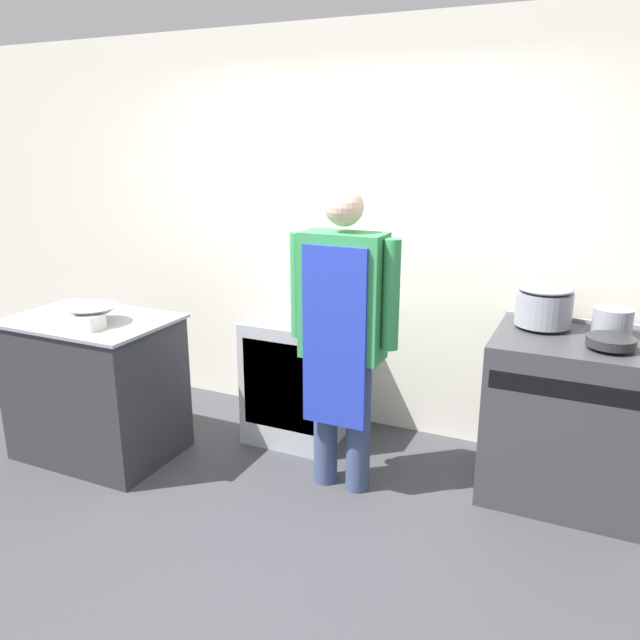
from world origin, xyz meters
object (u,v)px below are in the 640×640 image
mixing_bowl (92,315)px  sauce_pot (613,320)px  fridge_unit (301,376)px  stock_pot (544,304)px  saute_pan (611,341)px  stove (566,417)px  person_cook (342,325)px  plastic_tub (90,322)px

mixing_bowl → sauce_pot: (2.83, 0.94, 0.06)m
fridge_unit → stock_pot: bearing=2.6°
fridge_unit → saute_pan: bearing=-5.6°
stove → mixing_bowl: (-2.66, -0.81, 0.49)m
person_cook → stock_pot: person_cook is taller
stock_pot → plastic_tub: bearing=-156.7°
person_cook → stove: bearing=21.5°
plastic_tub → stock_pot: (2.39, 1.03, 0.12)m
person_cook → stock_pot: 1.15m
mixing_bowl → stove: bearing=16.9°
stove → plastic_tub: plastic_tub is taller
stove → stock_pot: stock_pot is taller
sauce_pot → stock_pot: bearing=180.0°
fridge_unit → sauce_pot: size_ratio=4.05×
saute_pan → person_cook: bearing=-165.8°
person_cook → mixing_bowl: (-1.48, -0.34, -0.03)m
stock_pot → sauce_pot: 0.36m
saute_pan → sauce_pot: 0.26m
stove → sauce_pot: (0.17, 0.13, 0.55)m
mixing_bowl → stock_pot: (2.47, 0.94, 0.11)m
mixing_bowl → plastic_tub: 0.12m
stove → saute_pan: bearing=-36.5°
stove → mixing_bowl: 2.82m
mixing_bowl → plastic_tub: bearing=-51.1°
fridge_unit → mixing_bowl: 1.41m
plastic_tub → saute_pan: bearing=15.8°
plastic_tub → fridge_unit: bearing=47.2°
person_cook → stock_pot: (0.99, 0.59, 0.08)m
stove → plastic_tub: (-2.58, -0.90, 0.48)m
person_cook → mixing_bowl: 1.52m
saute_pan → sauce_pot: size_ratio=1.18×
person_cook → saute_pan: bearing=14.2°
stove → saute_pan: saute_pan is taller
stock_pot → sauce_pot: (0.36, -0.00, -0.05)m
stock_pot → saute_pan: 0.45m
plastic_tub → stock_pot: stock_pot is taller
plastic_tub → stock_pot: size_ratio=0.42×
mixing_bowl → plastic_tub: size_ratio=2.53×
person_cook → stock_pot: bearing=30.9°
plastic_tub → stock_pot: bearing=23.3°
stove → saute_pan: 0.55m
plastic_tub → stock_pot: 2.61m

